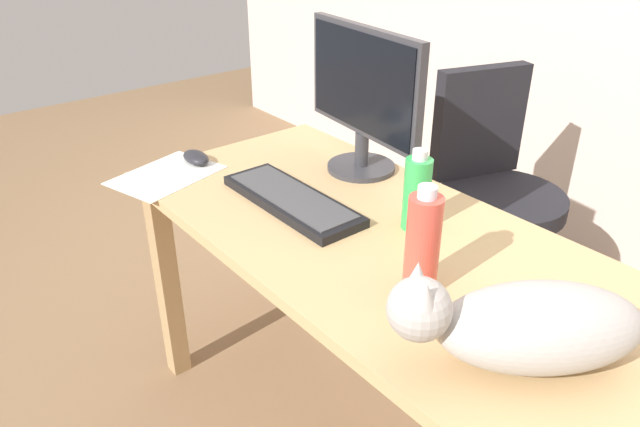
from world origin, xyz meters
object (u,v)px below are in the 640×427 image
(cat, at_px, (528,325))
(computer_mouse, at_px, (196,158))
(water_bottle, at_px, (423,244))
(keyboard, at_px, (292,200))
(office_chair, at_px, (490,220))
(spray_bottle, at_px, (417,193))
(monitor, at_px, (363,95))

(cat, xyz_separation_m, computer_mouse, (-1.14, -0.02, -0.06))
(water_bottle, bearing_deg, keyboard, 177.02)
(office_chair, height_order, computer_mouse, office_chair)
(office_chair, relative_size, spray_bottle, 4.59)
(water_bottle, bearing_deg, cat, -4.29)
(keyboard, height_order, spray_bottle, spray_bottle)
(computer_mouse, bearing_deg, cat, 0.95)
(keyboard, relative_size, water_bottle, 1.85)
(spray_bottle, bearing_deg, monitor, 158.87)
(cat, relative_size, spray_bottle, 2.51)
(office_chair, xyz_separation_m, computer_mouse, (-0.43, -0.93, 0.35))
(office_chair, height_order, water_bottle, water_bottle)
(monitor, bearing_deg, water_bottle, -31.04)
(monitor, relative_size, spray_bottle, 2.35)
(office_chair, relative_size, cat, 1.83)
(office_chair, height_order, cat, same)
(office_chair, bearing_deg, keyboard, -92.00)
(computer_mouse, xyz_separation_m, spray_bottle, (0.69, 0.23, 0.08))
(office_chair, xyz_separation_m, spray_bottle, (0.26, -0.71, 0.43))
(keyboard, xyz_separation_m, spray_bottle, (0.29, 0.16, 0.08))
(monitor, distance_m, water_bottle, 0.63)
(monitor, relative_size, cat, 0.93)
(cat, bearing_deg, water_bottle, 175.71)
(cat, height_order, spray_bottle, spray_bottle)
(monitor, height_order, water_bottle, monitor)
(monitor, height_order, computer_mouse, monitor)
(spray_bottle, bearing_deg, computer_mouse, -161.89)
(office_chair, height_order, spray_bottle, spray_bottle)
(computer_mouse, bearing_deg, spray_bottle, 18.11)
(keyboard, distance_m, cat, 0.74)
(cat, distance_m, water_bottle, 0.26)
(keyboard, bearing_deg, monitor, 100.44)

